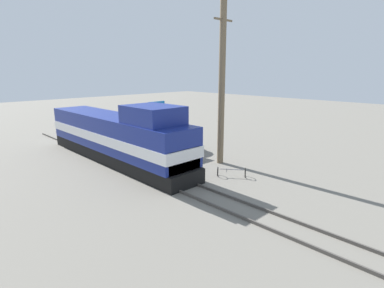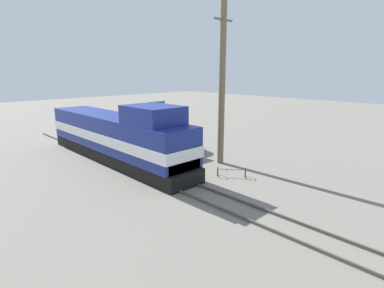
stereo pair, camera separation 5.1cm
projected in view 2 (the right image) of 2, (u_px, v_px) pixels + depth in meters
name	position (u px, v px, depth m)	size (l,w,h in m)	color
ground_plane	(149.00, 173.00, 20.11)	(120.00, 120.00, 0.00)	slate
rail_near	(140.00, 174.00, 19.61)	(0.08, 36.70, 0.15)	#4C4742
rail_far	(157.00, 170.00, 20.57)	(0.08, 36.70, 0.15)	#4C4742
locomotive	(118.00, 137.00, 22.28)	(2.97, 16.37, 4.58)	black
utility_pole	(222.00, 85.00, 21.03)	(1.80, 0.47, 11.38)	#726047
vendor_umbrella	(182.00, 131.00, 25.64)	(2.49, 2.49, 1.97)	#4C4C4C
billboard_sign	(157.00, 114.00, 25.53)	(1.71, 0.12, 4.17)	#595959
shrub_cluster	(194.00, 143.00, 26.41)	(0.96, 0.96, 0.96)	#2D722D
person_bystander	(178.00, 148.00, 22.71)	(0.34, 0.34, 1.83)	#2D3347
bicycle	(188.00, 152.00, 24.11)	(1.90, 1.63, 0.66)	black
bicycle_spare	(231.00, 172.00, 19.36)	(1.60, 1.81, 0.62)	black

